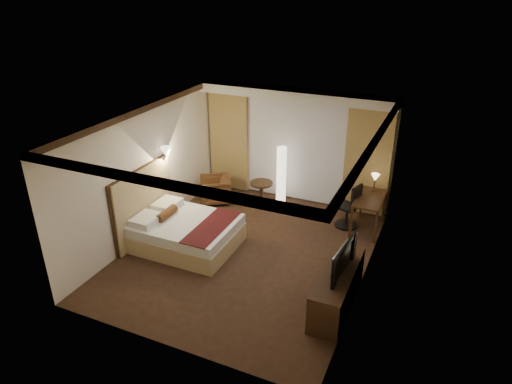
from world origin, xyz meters
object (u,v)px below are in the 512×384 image
at_px(side_table, 261,194).
at_px(floor_lamp, 281,176).
at_px(armchair, 215,188).
at_px(desk, 368,213).
at_px(bed, 187,233).
at_px(office_chair, 348,205).
at_px(television, 338,255).
at_px(dresser, 337,288).

bearing_deg(side_table, floor_lamp, 33.47).
distance_m(armchair, desk, 3.61).
distance_m(bed, armchair, 2.03).
relative_size(floor_lamp, office_chair, 1.42).
bearing_deg(desk, armchair, -177.48).
distance_m(side_table, office_chair, 2.10).
distance_m(desk, television, 2.79).
height_order(floor_lamp, dresser, floor_lamp).
height_order(armchair, side_table, armchair).
bearing_deg(office_chair, television, -61.96).
bearing_deg(television, desk, 6.15).
relative_size(bed, office_chair, 1.91).
distance_m(side_table, dresser, 3.83).
relative_size(armchair, office_chair, 0.68).
bearing_deg(office_chair, desk, 24.78).
relative_size(side_table, dresser, 0.34).
bearing_deg(dresser, desk, 91.05).
height_order(bed, side_table, side_table).
bearing_deg(floor_lamp, side_table, -146.53).
height_order(office_chair, television, television).
bearing_deg(armchair, floor_lamp, 75.83).
xyz_separation_m(bed, floor_lamp, (1.04, 2.51, 0.44)).
relative_size(floor_lamp, television, 1.43).
bearing_deg(side_table, television, -48.16).
xyz_separation_m(dresser, television, (-0.03, 0.00, 0.63)).
bearing_deg(television, armchair, 60.42).
bearing_deg(bed, armchair, 102.25).
height_order(desk, dresser, desk).
height_order(bed, desk, desk).
relative_size(office_chair, dresser, 0.58).
bearing_deg(office_chair, armchair, -159.74).
distance_m(bed, office_chair, 3.45).
relative_size(floor_lamp, desk, 1.32).
xyz_separation_m(desk, television, (0.02, -2.73, 0.59)).
height_order(bed, television, television).
distance_m(dresser, television, 0.63).
relative_size(dresser, television, 1.72).
xyz_separation_m(floor_lamp, television, (2.15, -3.10, 0.24)).
bearing_deg(side_table, office_chair, -4.44).
distance_m(side_table, floor_lamp, 0.63).
bearing_deg(floor_lamp, bed, -112.59).
height_order(side_table, television, television).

